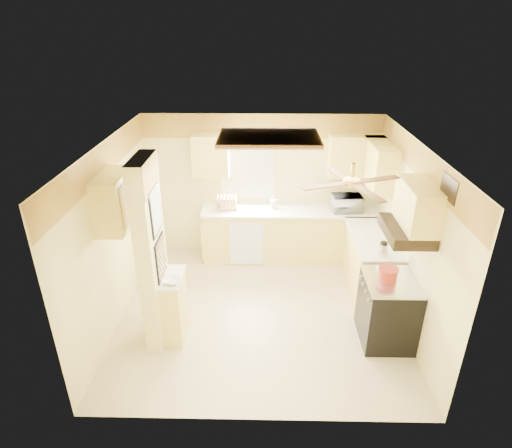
{
  "coord_description": "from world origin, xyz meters",
  "views": [
    {
      "loc": [
        0.04,
        -5.13,
        3.9
      ],
      "look_at": [
        -0.07,
        0.35,
        1.26
      ],
      "focal_mm": 30.0,
      "sensor_mm": 36.0,
      "label": 1
    }
  ],
  "objects_px": {
    "bowl": "(173,281)",
    "dutch_oven": "(388,274)",
    "microwave": "(347,203)",
    "stove": "(387,310)",
    "kettle": "(383,249)"
  },
  "relations": [
    {
      "from": "dutch_oven",
      "to": "stove",
      "type": "bearing_deg",
      "value": -25.55
    },
    {
      "from": "stove",
      "to": "bowl",
      "type": "bearing_deg",
      "value": -177.0
    },
    {
      "from": "stove",
      "to": "kettle",
      "type": "xyz_separation_m",
      "value": [
        0.02,
        0.59,
        0.58
      ]
    },
    {
      "from": "kettle",
      "to": "bowl",
      "type": "bearing_deg",
      "value": -165.07
    },
    {
      "from": "microwave",
      "to": "dutch_oven",
      "type": "distance_m",
      "value": 2.1
    },
    {
      "from": "microwave",
      "to": "dutch_oven",
      "type": "bearing_deg",
      "value": 89.29
    },
    {
      "from": "stove",
      "to": "microwave",
      "type": "relative_size",
      "value": 1.85
    },
    {
      "from": "stove",
      "to": "kettle",
      "type": "distance_m",
      "value": 0.83
    },
    {
      "from": "stove",
      "to": "kettle",
      "type": "height_order",
      "value": "kettle"
    },
    {
      "from": "microwave",
      "to": "dutch_oven",
      "type": "xyz_separation_m",
      "value": [
        0.17,
        -2.09,
        -0.08
      ]
    },
    {
      "from": "kettle",
      "to": "microwave",
      "type": "bearing_deg",
      "value": 99.1
    },
    {
      "from": "stove",
      "to": "kettle",
      "type": "relative_size",
      "value": 4.37
    },
    {
      "from": "dutch_oven",
      "to": "kettle",
      "type": "distance_m",
      "value": 0.57
    },
    {
      "from": "bowl",
      "to": "dutch_oven",
      "type": "distance_m",
      "value": 2.7
    },
    {
      "from": "microwave",
      "to": "kettle",
      "type": "relative_size",
      "value": 2.36
    }
  ]
}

